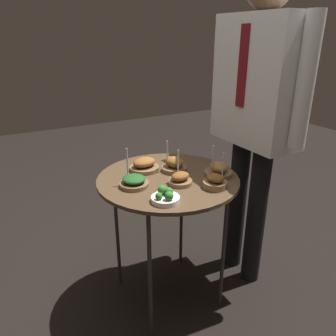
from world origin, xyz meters
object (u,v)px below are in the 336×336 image
at_px(bowl_roast_back_left, 180,179).
at_px(bowl_roast_mid_right, 218,170).
at_px(bowl_roast_center, 174,165).
at_px(bowl_spinach_front_left, 134,181).
at_px(waiter_figure, 258,98).
at_px(bowl_broccoli_far_rim, 165,197).
at_px(serving_cart, 168,186).
at_px(bowl_roast_near_rim, 215,182).
at_px(bowl_roast_front_right, 144,165).

distance_m(bowl_roast_back_left, bowl_roast_mid_right, 0.22).
bearing_deg(bowl_roast_back_left, bowl_roast_center, 160.13).
bearing_deg(bowl_roast_center, bowl_roast_mid_right, 46.55).
height_order(bowl_roast_center, bowl_spinach_front_left, bowl_spinach_front_left).
bearing_deg(waiter_figure, bowl_broccoli_far_rim, -74.56).
relative_size(bowl_roast_back_left, waiter_figure, 0.09).
bearing_deg(serving_cart, bowl_roast_near_rim, 32.57).
distance_m(bowl_roast_front_right, waiter_figure, 0.69).
bearing_deg(waiter_figure, serving_cart, -94.58).
bearing_deg(bowl_broccoli_far_rim, bowl_roast_front_right, 169.08).
relative_size(bowl_roast_center, bowl_roast_near_rim, 0.95).
bearing_deg(bowl_broccoli_far_rim, bowl_roast_center, 143.85).
height_order(bowl_roast_front_right, bowl_spinach_front_left, bowl_spinach_front_left).
xyz_separation_m(bowl_roast_back_left, waiter_figure, (-0.06, 0.50, 0.33)).
relative_size(bowl_broccoli_far_rim, bowl_spinach_front_left, 0.69).
xyz_separation_m(bowl_roast_near_rim, waiter_figure, (-0.17, 0.38, 0.33)).
relative_size(serving_cart, bowl_roast_near_rim, 4.23).
relative_size(bowl_spinach_front_left, bowl_roast_mid_right, 1.11).
height_order(bowl_roast_center, waiter_figure, waiter_figure).
bearing_deg(bowl_roast_near_rim, bowl_roast_front_right, -150.52).
xyz_separation_m(serving_cart, bowl_spinach_front_left, (0.02, -0.19, 0.08)).
bearing_deg(bowl_roast_back_left, bowl_broccoli_far_rim, -50.29).
bearing_deg(bowl_spinach_front_left, bowl_roast_back_left, 67.93).
xyz_separation_m(bowl_roast_back_left, bowl_spinach_front_left, (-0.08, -0.20, -0.00)).
height_order(bowl_roast_front_right, bowl_roast_mid_right, bowl_roast_mid_right).
distance_m(serving_cart, bowl_roast_center, 0.12).
relative_size(bowl_roast_near_rim, bowl_spinach_front_left, 0.96).
distance_m(bowl_broccoli_far_rim, waiter_figure, 0.75).
distance_m(bowl_roast_center, bowl_broccoli_far_rim, 0.34).
bearing_deg(waiter_figure, bowl_roast_front_right, -107.54).
bearing_deg(bowl_roast_near_rim, waiter_figure, 114.17).
height_order(bowl_roast_center, bowl_roast_near_rim, bowl_roast_near_rim).
relative_size(bowl_broccoli_far_rim, waiter_figure, 0.07).
xyz_separation_m(bowl_roast_center, bowl_spinach_front_left, (0.07, -0.26, -0.01)).
distance_m(serving_cart, bowl_roast_mid_right, 0.27).
relative_size(bowl_roast_mid_right, waiter_figure, 0.09).
distance_m(bowl_roast_back_left, bowl_roast_near_rim, 0.17).
relative_size(bowl_roast_front_right, waiter_figure, 0.09).
relative_size(bowl_roast_front_right, bowl_spinach_front_left, 0.85).
distance_m(bowl_roast_back_left, bowl_spinach_front_left, 0.22).
bearing_deg(bowl_roast_mid_right, bowl_roast_center, -133.45).
xyz_separation_m(bowl_roast_front_right, bowl_broccoli_far_rim, (0.36, -0.07, -0.01)).
bearing_deg(bowl_roast_center, bowl_roast_front_right, -122.09).
bearing_deg(serving_cart, bowl_spinach_front_left, -85.38).
xyz_separation_m(bowl_roast_back_left, bowl_broccoli_far_rim, (0.12, -0.15, -0.00)).
xyz_separation_m(bowl_broccoli_far_rim, bowl_spinach_front_left, (-0.20, -0.06, 0.00)).
height_order(bowl_roast_near_rim, bowl_roast_mid_right, bowl_roast_near_rim).
relative_size(bowl_roast_front_right, bowl_broccoli_far_rim, 1.23).
height_order(serving_cart, bowl_roast_front_right, bowl_roast_front_right).
relative_size(bowl_roast_back_left, bowl_broccoli_far_rim, 1.30).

